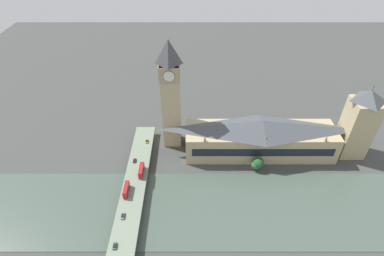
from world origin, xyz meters
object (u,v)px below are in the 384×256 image
double_decker_bus_lead (126,189)px  car_southbound_lead (147,141)px  parliament_hall (260,137)px  car_northbound_mid (135,160)px  clock_tower (171,93)px  double_decker_bus_mid (141,170)px  road_bridge (131,203)px  car_northbound_tail (115,246)px  victoria_tower (358,124)px  car_southbound_mid (123,216)px

double_decker_bus_lead → car_southbound_lead: double_decker_bus_lead is taller
parliament_hall → car_northbound_mid: (-15.94, 86.33, -7.17)m
clock_tower → double_decker_bus_mid: clock_tower is taller
road_bridge → car_northbound_tail: bearing=173.0°
clock_tower → car_southbound_lead: clock_tower is taller
clock_tower → road_bridge: (-61.52, 21.29, -38.02)m
parliament_hall → double_decker_bus_mid: 84.62m
double_decker_bus_lead → car_northbound_mid: double_decker_bus_lead is taller
parliament_hall → victoria_tower: victoria_tower is taller
road_bridge → car_northbound_mid: (33.79, 2.91, 1.81)m
clock_tower → car_northbound_tail: 99.93m
road_bridge → car_northbound_tail: 28.53m
parliament_hall → double_decker_bus_lead: 97.01m
parliament_hall → double_decker_bus_lead: parliament_hall is taller
car_northbound_tail → car_southbound_mid: size_ratio=0.87×
clock_tower → double_decker_bus_lead: size_ratio=7.45×
clock_tower → car_northbound_mid: bearing=138.9°
double_decker_bus_lead → car_northbound_tail: bearing=-179.9°
parliament_hall → double_decker_bus_mid: size_ratio=9.45×
parliament_hall → clock_tower: (11.80, 62.13, 29.04)m
car_northbound_tail → car_southbound_lead: size_ratio=0.94×
clock_tower → victoria_tower: clock_tower is taller
victoria_tower → double_decker_bus_mid: victoria_tower is taller
road_bridge → car_southbound_lead: 53.99m
car_northbound_tail → car_southbound_lead: bearing=-4.5°
clock_tower → victoria_tower: 128.36m
road_bridge → car_northbound_tail: car_northbound_tail is taller
victoria_tower → car_northbound_mid: bearing=96.1°
clock_tower → car_southbound_mid: 83.84m
car_northbound_tail → double_decker_bus_mid: bearing=-7.6°
double_decker_bus_lead → double_decker_bus_mid: bearing=-23.6°
victoria_tower → car_northbound_tail: size_ratio=14.50×
parliament_hall → car_northbound_mid: size_ratio=27.31×
victoria_tower → car_southbound_lead: victoria_tower is taller
double_decker_bus_mid → car_northbound_mid: bearing=29.8°
clock_tower → double_decker_bus_mid: 54.63m
car_northbound_mid → car_northbound_tail: car_northbound_tail is taller
clock_tower → car_southbound_lead: bearing=112.7°
car_northbound_tail → car_southbound_mid: bearing=-2.7°
car_southbound_mid → car_northbound_mid: bearing=0.4°
victoria_tower → car_southbound_lead: size_ratio=13.59×
car_northbound_mid → car_southbound_mid: bearing=-179.6°
road_bridge → double_decker_bus_mid: bearing=-8.3°
road_bridge → car_southbound_mid: 10.71m
victoria_tower → parliament_hall: bearing=90.0°
clock_tower → car_southbound_lead: 41.30m
double_decker_bus_mid → car_southbound_mid: double_decker_bus_mid is taller
victoria_tower → car_southbound_lead: 146.25m
parliament_hall → road_bridge: bearing=120.8°
car_southbound_lead → car_southbound_mid: (-64.09, 5.62, 0.03)m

